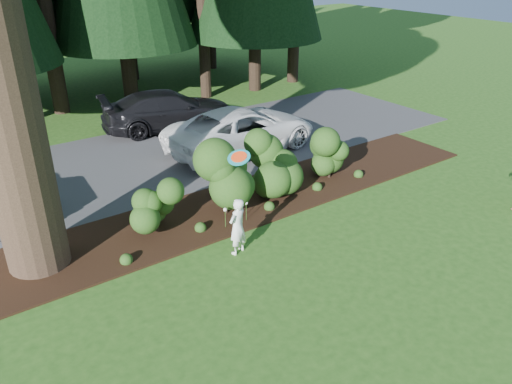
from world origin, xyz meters
The scene contains 9 objects.
ground centered at (0.00, 0.00, 0.00)m, with size 80.00×80.00×0.00m, color #234D16.
mulch_bed centered at (0.00, 3.25, 0.03)m, with size 16.00×2.50×0.05m, color black.
driveway centered at (0.00, 7.50, 0.01)m, with size 22.00×6.00×0.03m, color #38383A.
shrub_row centered at (0.77, 3.14, 0.81)m, with size 6.53×1.60×1.61m.
lily_cluster centered at (-0.30, 2.40, 0.50)m, with size 0.69×0.09×0.57m.
car_white_suv centered at (2.56, 6.39, 0.75)m, with size 2.38×5.16×1.43m, color white.
car_dark_suv centered at (1.64, 9.80, 0.73)m, with size 1.95×4.80×1.39m, color black.
child centered at (-0.93, 1.38, 0.66)m, with size 0.48×0.31×1.31m, color white.
frisbee centered at (-0.60, 1.77, 2.05)m, with size 0.51×0.49×0.27m.
Camera 1 is at (-5.99, -6.44, 6.04)m, focal length 35.00 mm.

